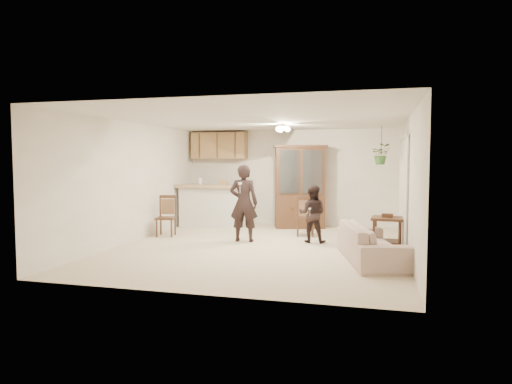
% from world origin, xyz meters
% --- Properties ---
extents(floor, '(6.50, 6.50, 0.00)m').
position_xyz_m(floor, '(0.00, 0.00, 0.00)').
color(floor, beige).
rests_on(floor, ground).
extents(ceiling, '(5.50, 6.50, 0.02)m').
position_xyz_m(ceiling, '(0.00, 0.00, 2.50)').
color(ceiling, silver).
rests_on(ceiling, wall_back).
extents(wall_back, '(5.50, 0.02, 2.50)m').
position_xyz_m(wall_back, '(0.00, 3.25, 1.25)').
color(wall_back, white).
rests_on(wall_back, ground).
extents(wall_front, '(5.50, 0.02, 2.50)m').
position_xyz_m(wall_front, '(0.00, -3.25, 1.25)').
color(wall_front, white).
rests_on(wall_front, ground).
extents(wall_left, '(0.02, 6.50, 2.50)m').
position_xyz_m(wall_left, '(-2.75, 0.00, 1.25)').
color(wall_left, white).
rests_on(wall_left, ground).
extents(wall_right, '(0.02, 6.50, 2.50)m').
position_xyz_m(wall_right, '(2.75, 0.00, 1.25)').
color(wall_right, white).
rests_on(wall_right, ground).
extents(breakfast_bar, '(1.60, 0.55, 1.00)m').
position_xyz_m(breakfast_bar, '(-1.85, 2.35, 0.50)').
color(breakfast_bar, silver).
rests_on(breakfast_bar, floor).
extents(bar_top, '(1.75, 0.70, 0.08)m').
position_xyz_m(bar_top, '(-1.85, 2.35, 1.05)').
color(bar_top, tan).
rests_on(bar_top, breakfast_bar).
extents(upper_cabinets, '(1.50, 0.34, 0.70)m').
position_xyz_m(upper_cabinets, '(-1.90, 3.07, 2.10)').
color(upper_cabinets, olive).
rests_on(upper_cabinets, wall_back).
extents(vertical_blinds, '(0.06, 2.30, 2.10)m').
position_xyz_m(vertical_blinds, '(2.71, 0.90, 1.10)').
color(vertical_blinds, beige).
rests_on(vertical_blinds, wall_right).
extents(ceiling_fixture, '(0.36, 0.36, 0.20)m').
position_xyz_m(ceiling_fixture, '(0.20, 1.20, 2.40)').
color(ceiling_fixture, '#FFF0BF').
rests_on(ceiling_fixture, ceiling).
extents(hanging_plant, '(0.43, 0.37, 0.48)m').
position_xyz_m(hanging_plant, '(2.30, 2.40, 1.85)').
color(hanging_plant, '#295923').
rests_on(hanging_plant, ceiling).
extents(plant_cord, '(0.01, 0.01, 0.65)m').
position_xyz_m(plant_cord, '(2.30, 2.40, 2.17)').
color(plant_cord, '#29241E').
rests_on(plant_cord, ceiling).
extents(sofa, '(1.16, 2.00, 0.73)m').
position_xyz_m(sofa, '(2.14, -0.68, 0.37)').
color(sofa, beige).
rests_on(sofa, floor).
extents(adult, '(0.69, 0.49, 1.80)m').
position_xyz_m(adult, '(-0.49, 0.56, 0.90)').
color(adult, black).
rests_on(adult, floor).
extents(child, '(0.68, 0.54, 1.35)m').
position_xyz_m(child, '(0.92, 0.82, 0.68)').
color(child, black).
rests_on(child, floor).
extents(china_hutch, '(1.41, 0.86, 2.09)m').
position_xyz_m(china_hutch, '(0.34, 2.79, 1.03)').
color(china_hutch, '#342313').
rests_on(china_hutch, floor).
extents(side_table, '(0.62, 0.62, 0.70)m').
position_xyz_m(side_table, '(2.41, 0.34, 0.33)').
color(side_table, '#342313').
rests_on(side_table, floor).
extents(chair_bar, '(0.47, 0.47, 0.91)m').
position_xyz_m(chair_bar, '(-2.38, 0.78, 0.26)').
color(chair_bar, '#342313').
rests_on(chair_bar, floor).
extents(chair_hutch_left, '(0.75, 0.75, 1.19)m').
position_xyz_m(chair_hutch_left, '(0.19, 2.83, 0.34)').
color(chair_hutch_left, '#342313').
rests_on(chair_hutch_left, floor).
extents(chair_hutch_right, '(0.47, 0.47, 0.91)m').
position_xyz_m(chair_hutch_right, '(0.66, 1.59, 0.26)').
color(chair_hutch_right, '#342313').
rests_on(chair_hutch_right, floor).
extents(controller_adult, '(0.06, 0.14, 0.04)m').
position_xyz_m(controller_adult, '(-0.45, 0.18, 1.25)').
color(controller_adult, white).
rests_on(controller_adult, adult).
extents(controller_child, '(0.04, 0.10, 0.03)m').
position_xyz_m(controller_child, '(0.91, 0.54, 0.73)').
color(controller_child, white).
rests_on(controller_child, child).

